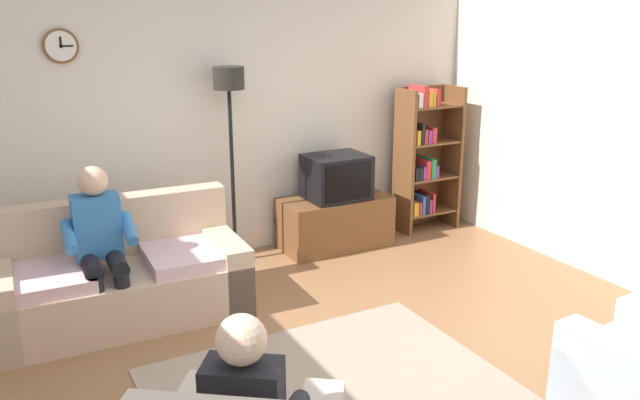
{
  "coord_description": "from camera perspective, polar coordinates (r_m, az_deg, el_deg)",
  "views": [
    {
      "loc": [
        -1.98,
        -3.13,
        2.33
      ],
      "look_at": [
        0.31,
        1.14,
        0.89
      ],
      "focal_mm": 36.0,
      "sensor_mm": 36.0,
      "label": 1
    }
  ],
  "objects": [
    {
      "name": "area_rug",
      "position": [
        4.27,
        1.13,
        -16.5
      ],
      "size": [
        2.2,
        1.7,
        0.01
      ],
      "primitive_type": "cube",
      "color": "gray",
      "rests_on": "ground_plane"
    },
    {
      "name": "tv",
      "position": [
        6.36,
        1.46,
        2.06
      ],
      "size": [
        0.6,
        0.49,
        0.44
      ],
      "color": "black",
      "rests_on": "tv_stand"
    },
    {
      "name": "person_on_couch",
      "position": [
        5.01,
        -18.95,
        -3.41
      ],
      "size": [
        0.52,
        0.55,
        1.24
      ],
      "color": "#3372B2",
      "rests_on": "ground_plane"
    },
    {
      "name": "ground_plane",
      "position": [
        4.37,
        3.61,
        -15.72
      ],
      "size": [
        12.0,
        12.0,
        0.0
      ],
      "primitive_type": "plane",
      "color": "#8C603D"
    },
    {
      "name": "floor_lamp",
      "position": [
        5.9,
        -8.01,
        7.8
      ],
      "size": [
        0.28,
        0.28,
        1.85
      ],
      "color": "black",
      "rests_on": "ground_plane"
    },
    {
      "name": "tv_stand",
      "position": [
        6.52,
        1.32,
        -1.98
      ],
      "size": [
        1.1,
        0.56,
        0.52
      ],
      "color": "brown",
      "rests_on": "ground_plane"
    },
    {
      "name": "bookshelf",
      "position": [
        7.04,
        9.18,
        3.83
      ],
      "size": [
        0.68,
        0.36,
        1.58
      ],
      "color": "brown",
      "rests_on": "ground_plane"
    },
    {
      "name": "couch",
      "position": [
        5.27,
        -17.41,
        -6.79
      ],
      "size": [
        1.93,
        0.94,
        0.9
      ],
      "color": "tan",
      "rests_on": "ground_plane"
    },
    {
      "name": "back_wall_assembly",
      "position": [
        6.19,
        -9.3,
        7.22
      ],
      "size": [
        6.2,
        0.17,
        2.7
      ],
      "color": "silver",
      "rests_on": "ground_plane"
    }
  ]
}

